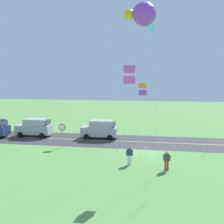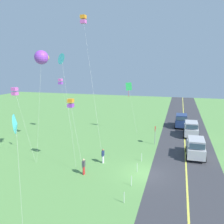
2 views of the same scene
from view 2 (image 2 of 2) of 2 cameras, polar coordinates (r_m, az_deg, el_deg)
The scene contains 21 objects.
ground_plane at distance 23.84m, azimuth 7.75°, elevation -14.73°, with size 120.00×120.00×0.10m, color #60994C.
asphalt_road at distance 23.66m, azimuth 17.73°, elevation -15.25°, with size 120.00×7.00×0.00m, color #38383D.
road_centre_stripe at distance 23.66m, azimuth 17.73°, elevation -15.25°, with size 120.00×0.16×0.00m, color #E5E04C.
car_suv_foreground at distance 28.78m, azimuth 19.72°, elevation -8.10°, with size 4.40×2.12×2.24m.
car_parked_east_far at distance 41.81m, azimuth 16.53°, elevation -2.00°, with size 4.40×2.12×2.24m.
car_parked_east_near at distance 36.86m, azimuth 18.71°, elevation -3.86°, with size 4.40×2.12×2.24m.
stop_sign at distance 31.60m, azimuth 10.47°, elevation -4.68°, with size 0.76×0.08×2.56m.
person_adult_near at distance 25.63m, azimuth -2.21°, elevation -10.50°, with size 0.58×0.22×1.60m.
person_adult_companion at distance 23.26m, azimuth -6.92°, elevation -12.91°, with size 0.58×0.22×1.60m.
kite_red_low at distance 27.42m, azimuth -6.98°, elevation 21.38°, with size 2.57×3.18×15.73m.
kite_blue_mid at distance 24.09m, azimuth -10.06°, elevation 2.12°, with size 2.13×2.36×7.05m.
kite_yellow_high at distance 27.83m, azimuth -22.60°, elevation 4.64°, with size 1.09×2.88×8.03m.
kite_green_far at distance 13.88m, azimuth -22.34°, elevation -2.75°, with size 1.07×0.73×7.75m.
kite_pink_drift at distance 25.19m, azimuth -16.75°, elevation 12.63°, with size 1.90×1.75×11.87m.
kite_orange_near at distance 37.01m, azimuth -12.44°, elevation 7.24°, with size 1.75×2.88×8.42m.
kite_cyan_top at distance 23.70m, azimuth -12.12°, elevation 12.41°, with size 1.37×2.22×11.54m.
kite_purple_back at distance 36.51m, azimuth 4.13°, elevation 6.02°, with size 1.23×2.15×7.84m.
fence_post_0 at distance 19.01m, azimuth 2.96°, elevation -20.11°, with size 0.05×0.05×0.90m, color silver.
fence_post_1 at distance 21.35m, azimuth 4.73°, elevation -16.40°, with size 0.05×0.05×0.90m, color silver.
fence_post_2 at distance 23.86m, azimuth 6.13°, elevation -13.34°, with size 0.05×0.05×0.90m, color silver.
fence_post_3 at distance 26.41m, azimuth 7.23°, elevation -10.88°, with size 0.05×0.05×0.90m, color silver.
Camera 2 is at (-21.28, -2.94, 10.30)m, focal length 37.52 mm.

